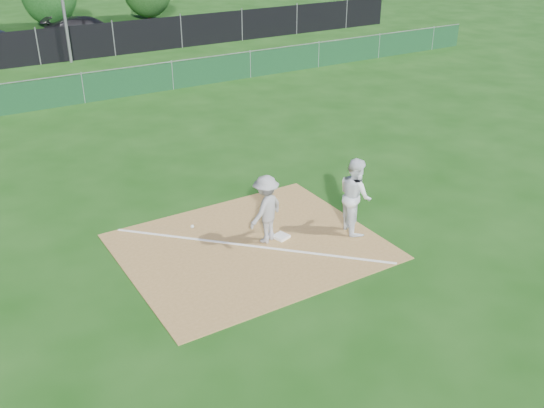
{
  "coord_description": "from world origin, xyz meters",
  "views": [
    {
      "loc": [
        -6.23,
        -10.11,
        7.45
      ],
      "look_at": [
        0.61,
        1.0,
        1.0
      ],
      "focal_mm": 40.0,
      "sensor_mm": 36.0,
      "label": 1
    }
  ],
  "objects_px": {
    "play_at_first": "(266,209)",
    "runner": "(355,195)",
    "first_base": "(281,237)",
    "car_right": "(88,30)"
  },
  "relations": [
    {
      "from": "play_at_first",
      "to": "runner",
      "type": "bearing_deg",
      "value": -17.34
    },
    {
      "from": "first_base",
      "to": "play_at_first",
      "type": "distance_m",
      "value": 0.91
    },
    {
      "from": "play_at_first",
      "to": "car_right",
      "type": "relative_size",
      "value": 0.51
    },
    {
      "from": "first_base",
      "to": "play_at_first",
      "type": "xyz_separation_m",
      "value": [
        -0.38,
        0.1,
        0.82
      ]
    },
    {
      "from": "first_base",
      "to": "play_at_first",
      "type": "height_order",
      "value": "play_at_first"
    },
    {
      "from": "first_base",
      "to": "car_right",
      "type": "distance_m",
      "value": 26.57
    },
    {
      "from": "runner",
      "to": "car_right",
      "type": "bearing_deg",
      "value": 12.31
    },
    {
      "from": "runner",
      "to": "play_at_first",
      "type": "bearing_deg",
      "value": 87.54
    },
    {
      "from": "first_base",
      "to": "runner",
      "type": "relative_size",
      "value": 0.17
    },
    {
      "from": "play_at_first",
      "to": "car_right",
      "type": "height_order",
      "value": "play_at_first"
    }
  ]
}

